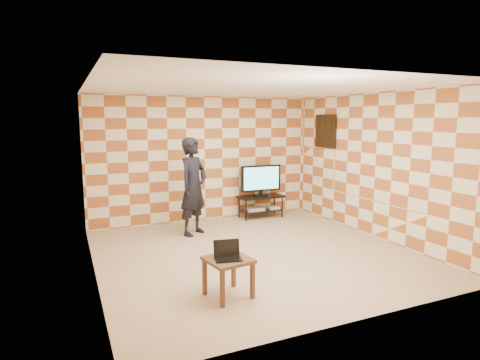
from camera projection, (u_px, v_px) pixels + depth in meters
name	position (u px, v px, depth m)	size (l,w,h in m)	color
floor	(255.00, 253.00, 6.68)	(5.00, 5.00, 0.00)	tan
wall_back	(205.00, 159.00, 8.74)	(5.00, 0.02, 2.70)	beige
wall_front	(359.00, 202.00, 4.21)	(5.00, 0.02, 2.70)	beige
wall_left	(91.00, 183.00, 5.48)	(0.02, 5.00, 2.70)	beige
wall_right	(375.00, 166.00, 7.47)	(0.02, 5.00, 2.70)	beige
ceiling	(255.00, 88.00, 6.27)	(5.00, 5.00, 0.02)	white
wall_art	(326.00, 131.00, 8.77)	(0.04, 0.72, 0.72)	black
tv_stand	(261.00, 201.00, 9.06)	(1.03, 0.46, 0.50)	black
tv	(261.00, 179.00, 8.98)	(0.96, 0.19, 0.69)	black
dvd_player	(255.00, 209.00, 9.03)	(0.40, 0.28, 0.07)	#AEAEB0
game_console	(273.00, 208.00, 9.20)	(0.25, 0.18, 0.06)	silver
side_table	(228.00, 265.00, 4.99)	(0.60, 0.60, 0.50)	#3B2315
laptop	(227.00, 254.00, 4.96)	(0.37, 0.32, 0.22)	black
person	(193.00, 187.00, 7.65)	(0.68, 0.45, 1.87)	black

